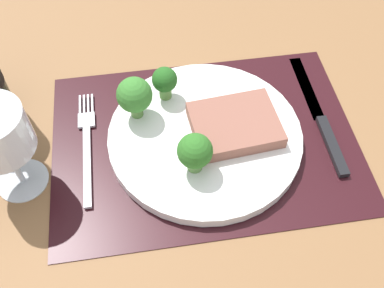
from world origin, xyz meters
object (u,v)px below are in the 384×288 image
at_px(steak, 236,128).
at_px(fork, 87,145).
at_px(knife, 322,121).
at_px(plate, 205,136).

xyz_separation_m(steak, fork, (-0.20, 0.02, -0.02)).
xyz_separation_m(steak, knife, (0.13, 0.01, -0.02)).
height_order(steak, fork, steak).
bearing_deg(fork, knife, -1.32).
distance_m(fork, knife, 0.34).
relative_size(plate, knife, 1.17).
height_order(steak, knife, steak).
bearing_deg(knife, steak, -173.55).
bearing_deg(fork, steak, -5.16).
height_order(plate, knife, plate).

